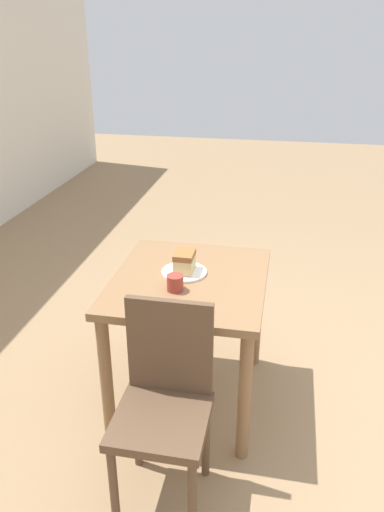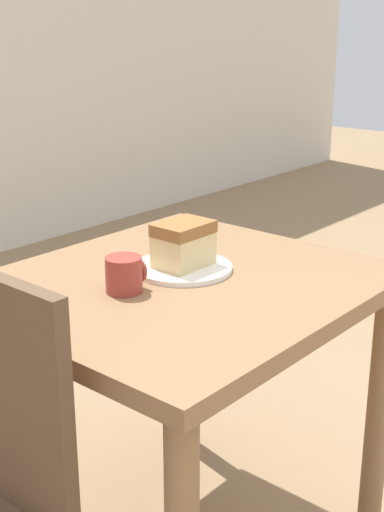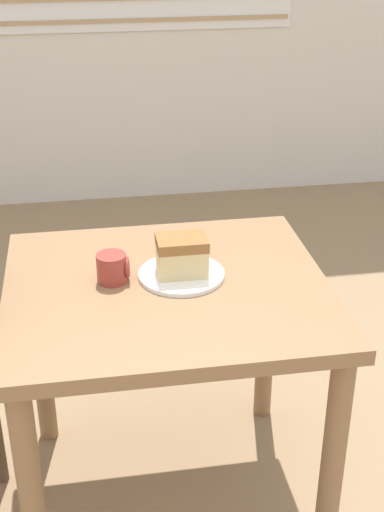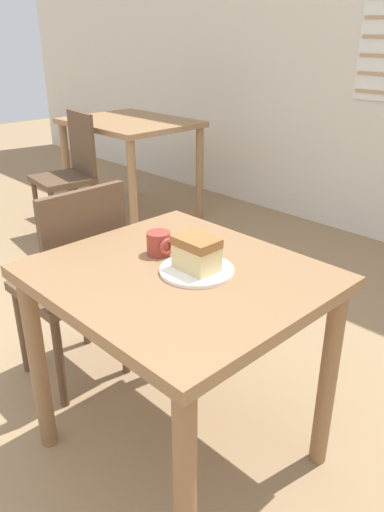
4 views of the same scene
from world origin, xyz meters
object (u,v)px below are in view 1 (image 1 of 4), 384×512
chair_near_window (165,400)px  dining_table_near (189,299)px  cake_slice (185,262)px  coffee_mug (175,283)px  plate (184,272)px

chair_near_window → dining_table_near: bearing=91.6°
dining_table_near → cake_slice: (0.04, 0.03, 0.19)m
coffee_mug → cake_slice: bearing=-2.1°
plate → cake_slice: (0.00, -0.00, 0.06)m
coffee_mug → plate: bearing=-1.5°
chair_near_window → coffee_mug: (0.47, 0.06, 0.29)m
chair_near_window → plate: size_ratio=3.88×
dining_table_near → coffee_mug: (-0.14, 0.04, 0.16)m
chair_near_window → coffee_mug: chair_near_window is taller
dining_table_near → cake_slice: 0.20m
chair_near_window → coffee_mug: size_ratio=10.39×
dining_table_near → plate: size_ratio=3.68×
plate → cake_slice: 0.06m
dining_table_near → plate: plate is taller
plate → coffee_mug: (-0.18, 0.00, 0.03)m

